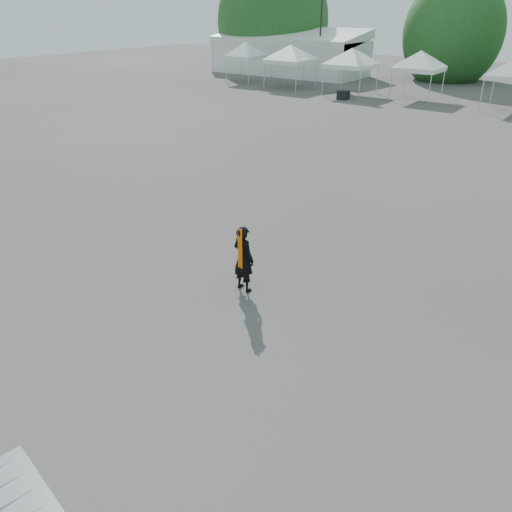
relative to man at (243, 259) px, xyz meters
The scene contains 11 objects.
ground 1.30m from the man, 87.66° to the left, with size 120.00×120.00×0.00m, color #474442.
marquee 42.18m from the man, 121.39° to the left, with size 15.00×6.25×4.23m.
light_pole_west 39.64m from the man, 117.17° to the left, with size 0.60×0.25×10.30m.
tree_far_w 46.99m from the man, 123.65° to the left, with size 4.80×4.80×7.30m.
tree_mid_w 41.88m from the man, 100.99° to the left, with size 4.16×4.16×6.33m.
tent_a 36.50m from the man, 127.14° to the left, with size 3.75×3.75×3.88m.
tent_b 33.25m from the man, 120.75° to the left, with size 4.66×4.66×3.88m.
tent_c 30.69m from the man, 111.91° to the left, with size 4.65×4.65×3.88m.
tent_d 29.96m from the man, 102.49° to the left, with size 4.35×4.35×3.88m.
man is the anchor object (origin of this frame).
crate_west 28.04m from the man, 112.37° to the left, with size 0.78×0.61×0.61m, color black.
Camera 1 is at (6.44, -9.35, 6.26)m, focal length 35.00 mm.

